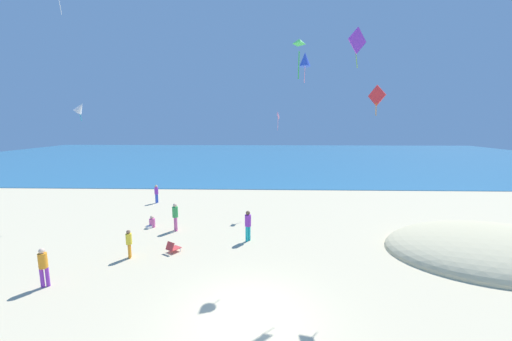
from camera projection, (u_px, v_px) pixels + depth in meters
ground_plane at (257, 220)px, 19.63m from camera, size 120.00×120.00×0.00m
ocean_water at (262, 156)px, 58.15m from camera, size 120.00×60.00×0.05m
dune_mound at (493, 253)px, 14.53m from camera, size 10.27×7.19×2.40m
beach_chair_mid_beach at (449, 259)px, 13.34m from camera, size 0.75×0.68×0.61m
beach_chair_far_left at (173, 247)px, 14.61m from camera, size 0.75×0.79×0.57m
person_0 at (156, 193)px, 23.68m from camera, size 0.37×0.37×1.48m
person_1 at (152, 223)px, 18.16m from camera, size 0.56×0.66×0.74m
person_2 at (175, 215)px, 17.50m from camera, size 0.46×0.46×1.68m
person_3 at (129, 242)px, 13.94m from camera, size 0.33×0.33×1.38m
person_4 at (43, 265)px, 11.42m from camera, size 0.43×0.43×1.59m
person_5 at (248, 224)px, 15.95m from camera, size 0.47×0.47×1.69m
kite_white at (80, 108)px, 19.35m from camera, size 0.90×0.69×1.27m
kite_red at (377, 96)px, 11.68m from camera, size 0.48×0.70×1.20m
kite_green at (299, 43)px, 7.91m from camera, size 0.28×0.39×1.05m
kite_blue at (305, 59)px, 13.96m from camera, size 0.67×0.68×1.41m
kite_pink at (278, 117)px, 21.47m from camera, size 0.16×0.52×1.33m
kite_purple at (357, 41)px, 12.77m from camera, size 0.96×0.62×1.71m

